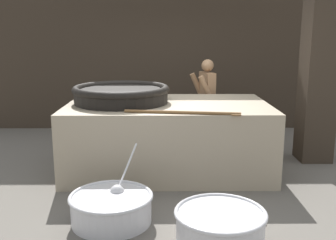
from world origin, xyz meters
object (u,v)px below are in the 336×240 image
giant_wok_near (121,93)px  prep_bowl_meat (220,226)px  prep_bowl_vegetables (111,207)px  cook (206,100)px

giant_wok_near → prep_bowl_meat: giant_wok_near is taller
prep_bowl_vegetables → prep_bowl_meat: 1.22m
giant_wok_near → cook: size_ratio=0.91×
cook → prep_bowl_vegetables: bearing=51.7°
prep_bowl_vegetables → prep_bowl_meat: size_ratio=1.28×
cook → prep_bowl_meat: cook is taller
giant_wok_near → prep_bowl_meat: (1.18, -2.26, -0.97)m
giant_wok_near → cook: cook is taller
prep_bowl_vegetables → cook: bearing=66.1°
giant_wok_near → prep_bowl_vegetables: size_ratio=1.23×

